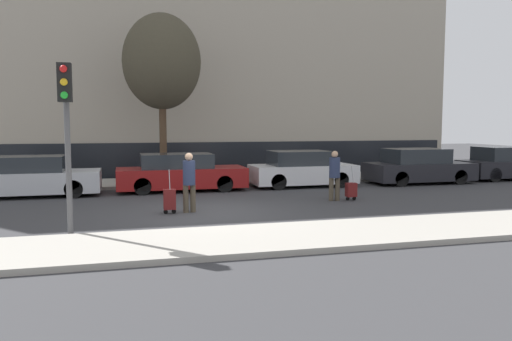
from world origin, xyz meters
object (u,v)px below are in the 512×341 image
at_px(parked_car_1, 180,173).
at_px(pedestrian_right, 335,173).
at_px(parked_car_3, 418,167).
at_px(parked_bicycle, 300,169).
at_px(bare_tree_near_crossing, 162,62).
at_px(parked_car_2, 302,170).
at_px(parked_car_0, 31,177).
at_px(parked_car_4, 505,164).
at_px(trolley_left, 170,199).
at_px(traffic_light, 66,114).
at_px(trolley_right, 351,190).
at_px(pedestrian_left, 189,179).

relative_size(parked_car_1, pedestrian_right, 2.92).
distance_m(parked_car_3, parked_bicycle, 4.88).
height_order(parked_car_3, bare_tree_near_crossing, bare_tree_near_crossing).
xyz_separation_m(parked_car_2, bare_tree_near_crossing, (-5.20, 1.55, 4.16)).
height_order(parked_car_0, parked_car_2, parked_car_2).
bearing_deg(parked_car_3, parked_bicycle, 150.80).
distance_m(parked_car_1, parked_car_4, 14.23).
distance_m(parked_car_4, bare_tree_near_crossing, 15.35).
bearing_deg(trolley_left, parked_car_0, 132.96).
bearing_deg(parked_car_3, bare_tree_near_crossing, 169.83).
relative_size(parked_car_0, pedestrian_right, 2.75).
bearing_deg(traffic_light, trolley_right, 21.90).
relative_size(parked_car_2, pedestrian_left, 2.45).
bearing_deg(traffic_light, trolley_left, 45.70).
xyz_separation_m(parked_car_0, traffic_light, (1.85, -6.88, 1.99)).
xyz_separation_m(parked_car_1, parked_car_3, (9.71, -0.21, 0.02)).
bearing_deg(trolley_right, pedestrian_right, 171.17).
xyz_separation_m(parked_car_1, traffic_light, (-3.15, -7.03, 1.99)).
distance_m(parked_car_1, trolley_right, 6.26).
relative_size(parked_car_3, pedestrian_left, 2.61).
xyz_separation_m(parked_car_0, trolley_right, (10.00, -3.60, -0.30)).
relative_size(parked_car_4, traffic_light, 1.08).
relative_size(parked_car_1, parked_car_2, 1.15).
height_order(parked_car_2, pedestrian_left, pedestrian_left).
relative_size(trolley_left, pedestrian_right, 0.76).
relative_size(traffic_light, parked_bicycle, 2.08).
distance_m(pedestrian_left, traffic_light, 4.14).
height_order(parked_car_3, trolley_left, parked_car_3).
bearing_deg(pedestrian_right, pedestrian_left, 19.61).
bearing_deg(trolley_left, parked_car_2, 40.30).
bearing_deg(parked_car_4, pedestrian_right, -159.07).
distance_m(parked_car_4, parked_bicycle, 9.03).
relative_size(parked_car_2, pedestrian_right, 2.55).
bearing_deg(traffic_light, parked_car_2, 42.00).
height_order(pedestrian_right, trolley_right, pedestrian_right).
xyz_separation_m(parked_car_2, trolley_right, (0.27, -3.82, -0.31)).
xyz_separation_m(parked_car_2, parked_bicycle, (0.72, 2.10, -0.16)).
bearing_deg(bare_tree_near_crossing, trolley_right, -44.47).
bearing_deg(parked_car_1, parked_car_0, -178.31).
xyz_separation_m(pedestrian_right, parked_bicycle, (1.00, 5.84, -0.40)).
xyz_separation_m(parked_car_0, pedestrian_right, (9.46, -3.52, 0.25)).
bearing_deg(parked_car_2, traffic_light, -138.00).
relative_size(trolley_left, bare_tree_near_crossing, 0.18).
distance_m(parked_car_4, pedestrian_right, 10.47).
distance_m(parked_car_3, trolley_left, 11.42).
bearing_deg(parked_car_1, parked_car_2, 0.79).
xyz_separation_m(parked_car_0, parked_car_1, (5.00, 0.15, -0.00)).
relative_size(parked_car_1, parked_car_4, 1.16).
distance_m(parked_car_4, trolley_right, 10.00).
distance_m(parked_car_4, trolley_left, 15.78).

